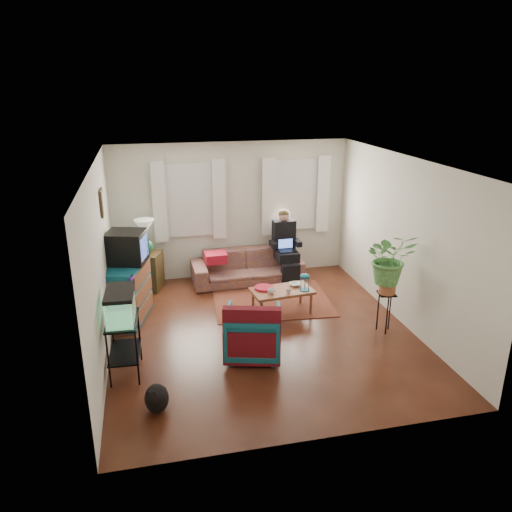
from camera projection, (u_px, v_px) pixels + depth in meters
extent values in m
cube|color=#4F2B14|center=(262.00, 332.00, 7.66)|extent=(4.50, 5.00, 0.01)
cube|color=white|center=(262.00, 162.00, 6.80)|extent=(4.50, 5.00, 0.01)
cube|color=silver|center=(232.00, 211.00, 9.53)|extent=(4.50, 0.01, 2.60)
cube|color=silver|center=(321.00, 332.00, 4.93)|extent=(4.50, 0.01, 2.60)
cube|color=silver|center=(101.00, 264.00, 6.76)|extent=(0.01, 5.00, 2.60)
cube|color=silver|center=(404.00, 241.00, 7.70)|extent=(0.01, 5.00, 2.60)
cube|color=white|center=(189.00, 200.00, 9.26)|extent=(1.08, 0.04, 1.38)
cube|color=white|center=(295.00, 195.00, 9.69)|extent=(1.08, 0.04, 1.38)
cube|color=white|center=(190.00, 201.00, 9.19)|extent=(1.36, 0.06, 1.50)
cube|color=white|center=(296.00, 196.00, 9.61)|extent=(1.36, 0.06, 1.50)
cube|color=#3D2616|center=(103.00, 203.00, 7.33)|extent=(0.04, 0.32, 0.40)
cube|color=maroon|center=(271.00, 300.00, 8.74)|extent=(2.12, 1.76, 0.01)
imported|color=brown|center=(247.00, 262.00, 9.45)|extent=(2.09, 0.85, 0.81)
cube|color=#372814|center=(148.00, 271.00, 9.15)|extent=(0.61, 0.61, 0.69)
cube|color=#12676C|center=(127.00, 292.00, 7.93)|extent=(0.78, 1.15, 0.94)
cube|color=black|center=(126.00, 247.00, 7.79)|extent=(0.69, 0.66, 0.50)
cube|color=black|center=(125.00, 347.00, 6.46)|extent=(0.42, 0.71, 0.78)
cube|color=#7FD899|center=(120.00, 305.00, 6.26)|extent=(0.38, 0.65, 0.41)
ellipsoid|color=black|center=(156.00, 396.00, 5.79)|extent=(0.40, 0.50, 0.37)
imported|color=#116868|center=(253.00, 331.00, 6.89)|extent=(0.90, 0.87, 0.76)
cube|color=#9E0A0A|center=(252.00, 330.00, 6.56)|extent=(0.79, 0.37, 0.63)
cube|color=brown|center=(282.00, 301.00, 8.23)|extent=(1.05, 0.65, 0.41)
imported|color=white|center=(271.00, 291.00, 8.00)|extent=(0.12, 0.12, 0.09)
imported|color=beige|center=(288.00, 291.00, 8.02)|extent=(0.10, 0.10, 0.08)
imported|color=white|center=(295.00, 284.00, 8.32)|extent=(0.22, 0.22, 0.05)
cylinder|color=#B21414|center=(264.00, 288.00, 8.20)|extent=(0.34, 0.34, 0.04)
cube|color=black|center=(385.00, 312.00, 7.59)|extent=(0.31, 0.31, 0.63)
imported|color=#599947|center=(389.00, 266.00, 7.34)|extent=(0.81, 0.73, 0.80)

